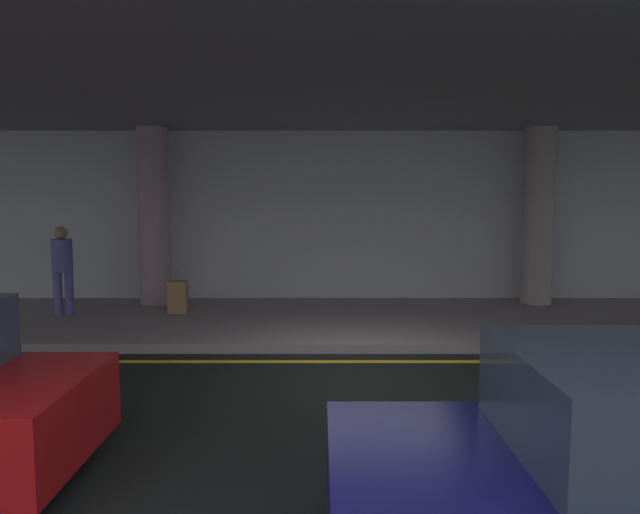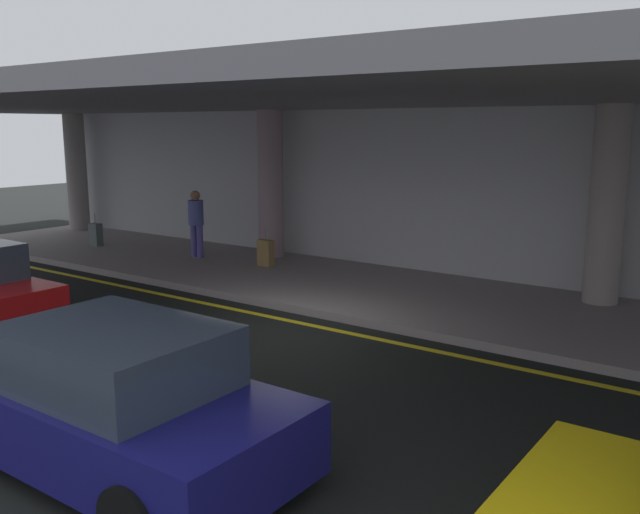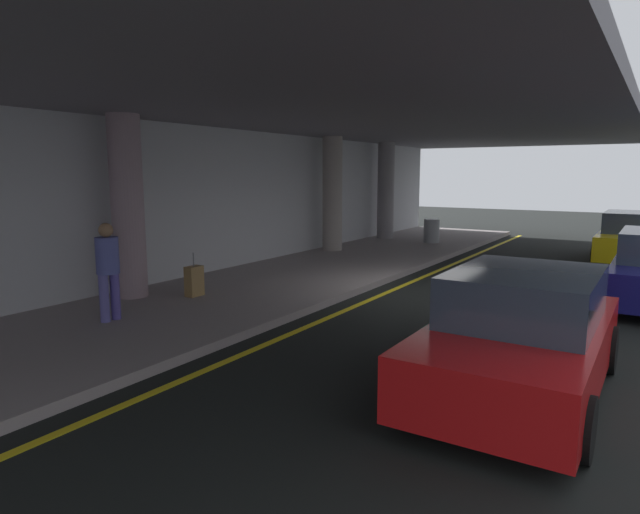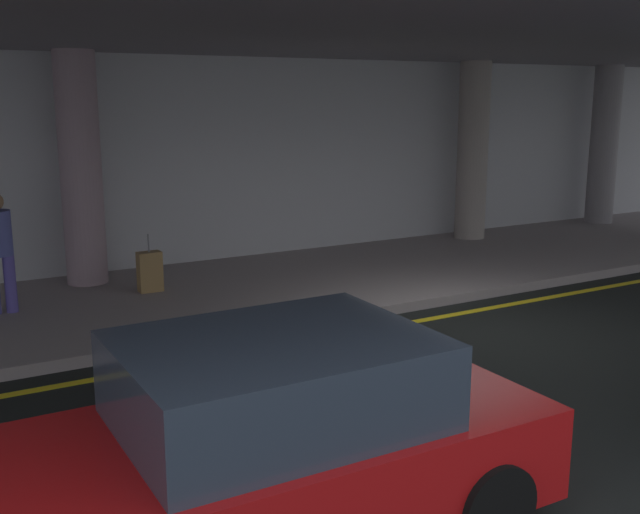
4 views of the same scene
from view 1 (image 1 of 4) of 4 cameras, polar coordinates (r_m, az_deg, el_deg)
The scene contains 9 objects.
ground_plane at distance 8.52m, azimuth 3.43°, elevation -10.73°, with size 60.00×60.00×0.00m, color black.
sidewalk at distance 11.51m, azimuth 2.43°, elevation -5.97°, with size 26.00×4.20×0.15m, color gray.
lane_stripe_yellow at distance 9.06m, azimuth 3.20°, elevation -9.70°, with size 26.00×0.14×0.01m, color yellow.
support_column_left_mid at distance 13.19m, azimuth -15.52°, elevation 3.66°, with size 0.64×0.64×3.65m, color gray.
support_column_center at distance 13.51m, azimuth 19.40°, elevation 3.59°, with size 0.64×0.64×3.65m, color gray.
ceiling_overhang at distance 10.87m, azimuth 2.65°, elevation 13.88°, with size 28.00×13.20×0.30m, color slate.
terminal_back_wall at distance 13.52m, azimuth 2.01°, elevation 3.60°, with size 26.00×0.30×3.80m, color #B1B1B6.
traveler_with_luggage at distance 12.57m, azimuth -23.18°, elevation -0.64°, with size 0.38×0.38×1.68m.
suitcase_upright_primary at distance 12.14m, azimuth -13.42°, elevation -3.65°, with size 0.36×0.22×0.90m.
Camera 1 is at (-0.54, -8.15, 2.43)m, focal length 34.32 mm.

